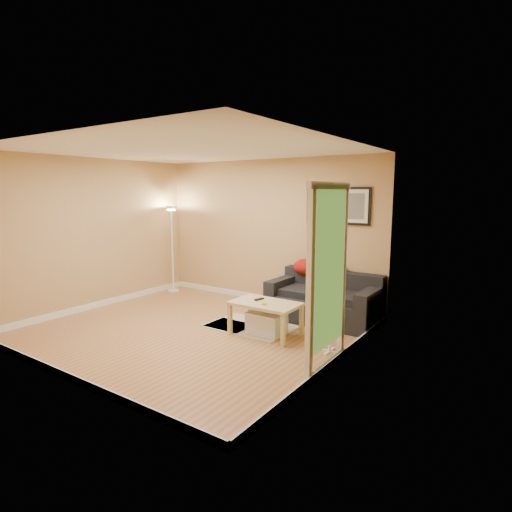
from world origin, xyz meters
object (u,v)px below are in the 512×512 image
(side_table, at_px, (330,333))
(book_stack, at_px, (330,311))
(sofa, at_px, (324,297))
(floor_lamp, at_px, (172,251))
(storage_bin, at_px, (267,323))
(coffee_table, at_px, (265,319))

(side_table, height_order, book_stack, book_stack)
(sofa, relative_size, book_stack, 7.18)
(floor_lamp, bearing_deg, storage_bin, -20.06)
(storage_bin, distance_m, side_table, 1.04)
(sofa, bearing_deg, book_stack, -61.77)
(side_table, bearing_deg, sofa, 118.75)
(sofa, distance_m, book_stack, 1.35)
(storage_bin, distance_m, floor_lamp, 3.25)
(sofa, height_order, side_table, sofa)
(storage_bin, bearing_deg, side_table, -6.53)
(coffee_table, height_order, side_table, side_table)
(storage_bin, xyz_separation_m, book_stack, (1.03, -0.13, 0.37))
(storage_bin, bearing_deg, floor_lamp, 159.94)
(sofa, xyz_separation_m, storage_bin, (-0.39, -1.05, -0.21))
(sofa, height_order, coffee_table, sofa)
(coffee_table, bearing_deg, book_stack, -25.46)
(coffee_table, bearing_deg, floor_lamp, 138.69)
(book_stack, bearing_deg, sofa, 138.43)
(floor_lamp, bearing_deg, book_stack, -16.91)
(sofa, distance_m, storage_bin, 1.14)
(sofa, xyz_separation_m, coffee_table, (-0.39, -1.09, -0.14))
(side_table, relative_size, floor_lamp, 0.28)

